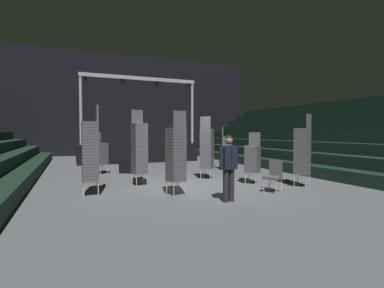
{
  "coord_description": "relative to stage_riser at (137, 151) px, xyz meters",
  "views": [
    {
      "loc": [
        -3.77,
        -8.74,
        1.8
      ],
      "look_at": [
        -0.01,
        0.24,
        1.4
      ],
      "focal_mm": 27.07,
      "sensor_mm": 36.0,
      "label": 1
    }
  ],
  "objects": [
    {
      "name": "ground_plane",
      "position": [
        0.0,
        -9.3,
        -0.68
      ],
      "size": [
        22.0,
        30.0,
        0.1
      ],
      "primitive_type": "cube",
      "color": "#515459"
    },
    {
      "name": "chair_stack_rear_right",
      "position": [
        2.05,
        -9.61,
        0.27
      ],
      "size": [
        0.61,
        0.61,
        1.79
      ],
      "rotation": [
        0.0,
        0.0,
        2.2
      ],
      "color": "#B2B5BA",
      "rests_on": "ground_plane"
    },
    {
      "name": "chair_stack_mid_left",
      "position": [
        -1.03,
        -10.29,
        0.57
      ],
      "size": [
        0.53,
        0.53,
        2.39
      ],
      "rotation": [
        0.0,
        0.0,
        0.24
      ],
      "color": "#B2B5BA",
      "rests_on": "ground_plane"
    },
    {
      "name": "chair_stack_rear_left",
      "position": [
        3.02,
        -6.01,
        0.4
      ],
      "size": [
        0.57,
        0.57,
        2.05
      ],
      "rotation": [
        0.0,
        0.0,
        4.34
      ],
      "color": "#B2B5BA",
      "rests_on": "ground_plane"
    },
    {
      "name": "man_with_tie",
      "position": [
        -0.03,
        -11.57,
        0.34
      ],
      "size": [
        0.57,
        0.28,
        1.72
      ],
      "rotation": [
        0.0,
        0.0,
        3.26
      ],
      "color": "black",
      "rests_on": "ground_plane"
    },
    {
      "name": "chair_stack_mid_centre",
      "position": [
        3.26,
        -10.68,
        0.57
      ],
      "size": [
        0.6,
        0.6,
        2.39
      ],
      "rotation": [
        0.0,
        0.0,
        0.52
      ],
      "color": "#B2B5BA",
      "rests_on": "ground_plane"
    },
    {
      "name": "arena_end_wall",
      "position": [
        0.0,
        5.7,
        3.37
      ],
      "size": [
        22.0,
        0.3,
        8.0
      ],
      "primitive_type": "cube",
      "color": "black",
      "rests_on": "ground_plane"
    },
    {
      "name": "stage_riser",
      "position": [
        0.0,
        0.0,
        0.0
      ],
      "size": [
        7.04,
        3.04,
        5.02
      ],
      "color": "black",
      "rests_on": "ground_plane"
    },
    {
      "name": "loose_chair_near_man",
      "position": [
        1.83,
        -11.03,
        -0.09
      ],
      "size": [
        0.59,
        0.59,
        0.95
      ],
      "rotation": [
        0.0,
        0.0,
        2.03
      ],
      "color": "#B2B5BA",
      "rests_on": "ground_plane"
    },
    {
      "name": "equipment_road_case",
      "position": [
        -1.34,
        -5.23,
        -0.33
      ],
      "size": [
        1.08,
        0.97,
        0.6
      ],
      "primitive_type": "cube",
      "rotation": [
        0.0,
        0.0,
        -0.53
      ],
      "color": "black",
      "rests_on": "ground_plane"
    },
    {
      "name": "chair_stack_front_left",
      "position": [
        1.05,
        -8.02,
        0.57
      ],
      "size": [
        0.62,
        0.62,
        2.39
      ],
      "rotation": [
        0.0,
        0.0,
        5.53
      ],
      "color": "#B2B5BA",
      "rests_on": "ground_plane"
    },
    {
      "name": "chair_stack_front_right",
      "position": [
        -3.27,
        -9.39,
        0.65
      ],
      "size": [
        0.45,
        0.45,
        2.56
      ],
      "rotation": [
        0.0,
        0.0,
        1.59
      ],
      "color": "#B2B5BA",
      "rests_on": "ground_plane"
    },
    {
      "name": "chair_stack_mid_right",
      "position": [
        -1.66,
        -8.39,
        0.65
      ],
      "size": [
        0.51,
        0.51,
        2.56
      ],
      "rotation": [
        0.0,
        0.0,
        3.32
      ],
      "color": "#B2B5BA",
      "rests_on": "ground_plane"
    },
    {
      "name": "chair_stack_aisle_left",
      "position": [
        0.61,
        -6.18,
        0.48
      ],
      "size": [
        0.55,
        0.55,
        2.22
      ],
      "rotation": [
        0.0,
        0.0,
        0.29
      ],
      "color": "#B2B5BA",
      "rests_on": "ground_plane"
    },
    {
      "name": "chair_stack_rear_centre",
      "position": [
        -2.61,
        -5.1,
        0.27
      ],
      "size": [
        0.61,
        0.61,
        1.79
      ],
      "rotation": [
        0.0,
        0.0,
        5.32
      ],
      "color": "#B2B5BA",
      "rests_on": "ground_plane"
    },
    {
      "name": "bleacher_bank_right",
      "position": [
        8.0,
        -8.3,
        1.17
      ],
      "size": [
        6.0,
        24.0,
        3.6
      ],
      "rotation": [
        0.0,
        0.0,
        -1.57
      ],
      "color": "black",
      "rests_on": "ground_plane"
    }
  ]
}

